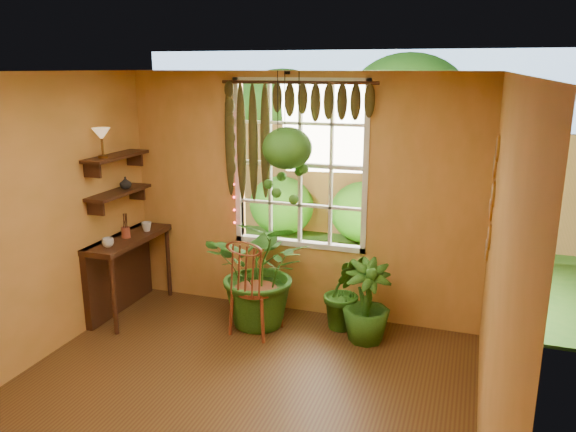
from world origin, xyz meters
name	(u,v)px	position (x,y,z in m)	size (l,w,h in m)	color
floor	(213,421)	(0.00, 0.00, 0.00)	(4.50, 4.50, 0.00)	#543818
ceiling	(199,72)	(0.00, 0.00, 2.70)	(4.50, 4.50, 0.00)	white
wall_back	(299,197)	(0.00, 2.25, 1.35)	(4.00, 4.00, 0.00)	#D89449
wall_right	(494,296)	(2.00, 0.00, 1.35)	(4.50, 4.50, 0.00)	#D89449
window	(300,165)	(0.00, 2.28, 1.70)	(1.52, 0.10, 1.86)	white
valance_vine	(289,112)	(-0.08, 2.16, 2.28)	(1.70, 0.12, 1.10)	#381A0F
string_lights	(233,158)	(-0.76, 2.19, 1.75)	(0.03, 0.03, 1.54)	#FF2633
wall_plates	(491,202)	(1.98, 1.79, 1.55)	(0.04, 0.32, 1.10)	#FAE8CC
counter_ledge	(122,265)	(-1.91, 1.60, 0.55)	(0.40, 1.20, 0.90)	#381A0F
shelf_lower	(119,192)	(-1.88, 1.60, 1.40)	(0.25, 0.90, 0.04)	#381A0F
shelf_upper	(116,156)	(-1.88, 1.60, 1.80)	(0.25, 0.90, 0.04)	#381A0F
backyard	(387,148)	(0.24, 6.87, 1.28)	(14.00, 10.00, 12.00)	#245819
windsor_chair	(254,301)	(-0.27, 1.56, 0.35)	(0.52, 0.54, 1.21)	maroon
potted_plant_left	(263,271)	(-0.25, 1.76, 0.63)	(1.13, 0.98, 1.26)	#1D4813
potted_plant_mid	(346,291)	(0.62, 1.95, 0.43)	(0.47, 0.38, 0.85)	#1D4813
potted_plant_right	(367,302)	(0.88, 1.75, 0.43)	(0.48, 0.48, 0.86)	#1D4813
hanging_basket	(287,152)	(-0.01, 1.88, 1.90)	(0.51, 0.51, 1.33)	black
cup_a	(108,243)	(-1.78, 1.21, 0.95)	(0.12, 0.12, 0.10)	silver
cup_b	(147,227)	(-1.72, 1.86, 0.95)	(0.12, 0.12, 0.11)	beige
brush_jar	(125,226)	(-1.80, 1.56, 1.04)	(0.10, 0.10, 0.35)	brown
shelf_vase	(125,183)	(-1.87, 1.73, 1.48)	(0.13, 0.13, 0.13)	#B2AD99
tiffany_lamp	(101,136)	(-1.86, 1.36, 2.05)	(0.19, 0.19, 0.31)	brown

